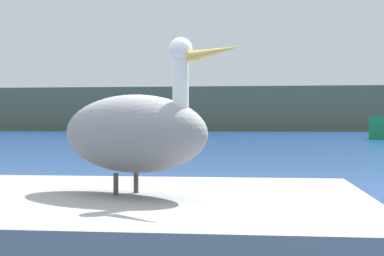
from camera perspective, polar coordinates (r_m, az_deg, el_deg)
hillside_backdrop at (r=81.04m, az=6.06°, el=1.77°), size 140.00×16.72×5.62m
pier_dock at (r=3.55m, az=-5.85°, el=-11.58°), size 2.79×2.33×0.63m
pelican at (r=3.46m, az=-5.73°, el=-0.40°), size 1.26×0.98×0.90m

